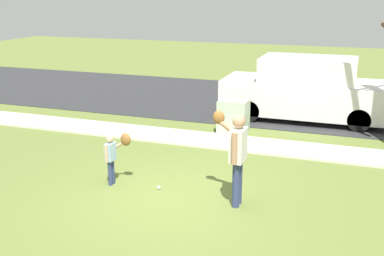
{
  "coord_description": "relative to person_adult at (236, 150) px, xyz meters",
  "views": [
    {
      "loc": [
        3.11,
        -7.55,
        3.75
      ],
      "look_at": [
        -0.08,
        1.38,
        1.0
      ],
      "focal_mm": 43.9,
      "sensor_mm": 36.0,
      "label": 1
    }
  ],
  "objects": [
    {
      "name": "baseball",
      "position": [
        -1.58,
        0.15,
        -1.01
      ],
      "size": [
        0.07,
        0.07,
        0.07
      ],
      "primitive_type": "sphere",
      "color": "white",
      "rests_on": "ground"
    },
    {
      "name": "person_adult",
      "position": [
        0.0,
        0.0,
        0.0
      ],
      "size": [
        0.68,
        0.64,
        1.7
      ],
      "rotation": [
        0.0,
        0.0,
        3.11
      ],
      "color": "navy",
      "rests_on": "ground"
    },
    {
      "name": "utility_cabinet",
      "position": [
        -1.19,
        4.34,
        -0.58
      ],
      "size": [
        0.77,
        0.68,
        0.94
      ],
      "primitive_type": "cube",
      "color": "#9EB293",
      "rests_on": "ground"
    },
    {
      "name": "ground_plane",
      "position": [
        -1.19,
        3.35,
        -1.05
      ],
      "size": [
        48.0,
        48.0,
        0.0
      ],
      "primitive_type": "plane",
      "color": "olive"
    },
    {
      "name": "road_surface",
      "position": [
        -1.19,
        8.45,
        -1.04
      ],
      "size": [
        36.0,
        6.8,
        0.02
      ],
      "primitive_type": "cube",
      "color": "#2D2D30",
      "rests_on": "ground"
    },
    {
      "name": "sidewalk_strip",
      "position": [
        -1.19,
        3.45,
        -1.02
      ],
      "size": [
        36.0,
        1.2,
        0.06
      ],
      "primitive_type": "cube",
      "color": "beige",
      "rests_on": "ground"
    },
    {
      "name": "parked_van_white",
      "position": [
        0.51,
        6.54,
        -0.14
      ],
      "size": [
        5.0,
        1.95,
        1.88
      ],
      "color": "silver",
      "rests_on": "road_surface"
    },
    {
      "name": "person_child",
      "position": [
        -2.51,
        0.1,
        -0.35
      ],
      "size": [
        0.46,
        0.4,
        1.07
      ],
      "rotation": [
        0.0,
        0.0,
        6.25
      ],
      "color": "navy",
      "rests_on": "ground"
    }
  ]
}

